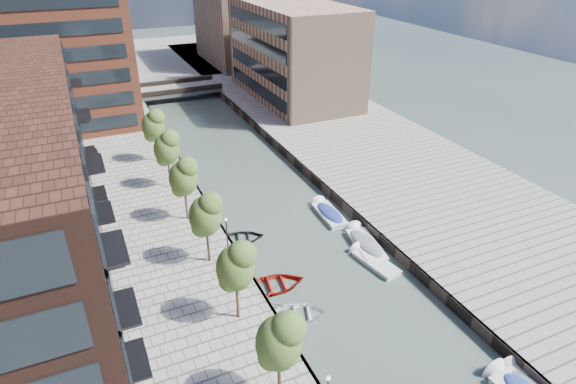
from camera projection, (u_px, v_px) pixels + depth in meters
water at (246, 175)px, 53.82m from camera, size 300.00×300.00×0.00m
quay_right at (368, 148)px, 59.40m from camera, size 20.00×140.00×1.00m
quay_wall_left at (192, 182)px, 51.37m from camera, size 0.25×140.00×1.00m
quay_wall_right at (295, 162)px, 55.80m from camera, size 0.25×140.00×1.00m
far_closure at (149, 59)px, 101.68m from camera, size 80.00×40.00×1.00m
apartment_block at (28, 183)px, 34.74m from camera, size 8.00×38.00×14.00m
tower at (44, 5)px, 60.09m from camera, size 18.00×18.00×30.00m
tan_block_near at (293, 51)px, 73.47m from camera, size 12.00×25.00×14.00m
tan_block_far at (237, 20)px, 93.84m from camera, size 12.00×20.00×16.00m
bridge at (179, 89)px, 78.81m from camera, size 13.00×6.00×1.30m
tree_1 at (279, 340)px, 24.97m from camera, size 2.50×2.50×5.95m
tree_2 at (235, 265)px, 30.58m from camera, size 2.50×2.50×5.95m
tree_3 at (205, 214)px, 36.19m from camera, size 2.50×2.50×5.95m
tree_4 at (183, 176)px, 41.80m from camera, size 2.50×2.50×5.95m
tree_5 at (166, 147)px, 47.41m from camera, size 2.50×2.50×5.95m
tree_6 at (153, 125)px, 53.02m from camera, size 2.50×2.50×5.95m
lamp_1 at (227, 236)px, 36.71m from camera, size 0.24×0.24×4.12m
lamp_2 at (179, 158)px, 49.54m from camera, size 0.24×0.24×4.12m
sloop_2 at (274, 288)px, 36.77m from camera, size 5.31×4.04×1.03m
sloop_3 at (299, 316)px, 34.04m from camera, size 5.10×4.28×0.91m
sloop_4 at (241, 240)px, 42.52m from camera, size 4.65×3.73×0.85m
motorboat_2 at (371, 260)px, 39.71m from camera, size 2.37×4.82×1.54m
motorboat_3 at (327, 213)px, 46.27m from camera, size 2.01×5.14×1.69m
motorboat_4 at (364, 243)px, 41.77m from camera, size 2.70×5.66×1.81m
car at (273, 99)px, 73.32m from camera, size 2.11×3.76×1.21m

